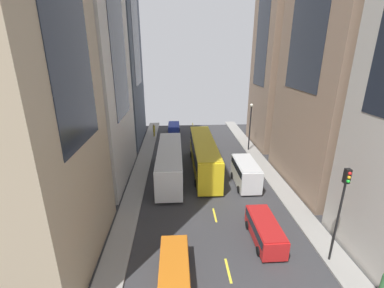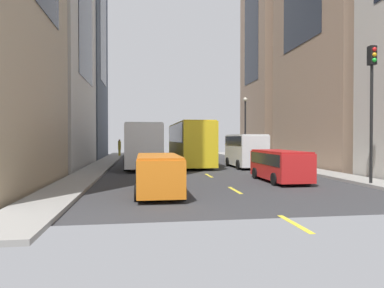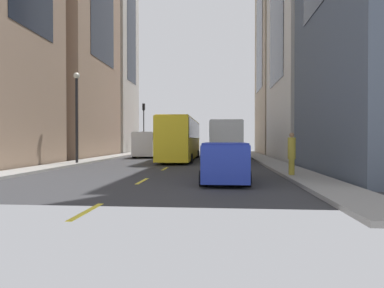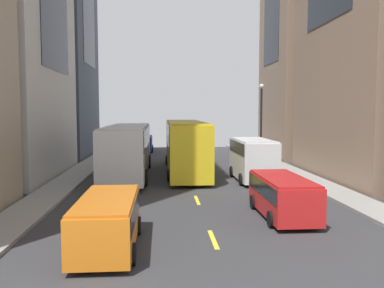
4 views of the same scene
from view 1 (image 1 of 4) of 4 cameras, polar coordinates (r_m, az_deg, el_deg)
ground_plane at (r=30.92m, az=2.60°, el=-5.75°), size 40.61×40.61×0.00m
sidewalk_west at (r=31.03m, az=-11.14°, el=-5.87°), size 1.87×44.00×0.15m
sidewalk_east at (r=32.47m, az=15.70°, el=-5.09°), size 1.87×44.00×0.15m
lane_stripe_1 at (r=18.59m, az=7.89°, el=-25.64°), size 0.16×2.00×0.01m
lane_stripe_2 at (r=23.15m, az=4.98°, el=-15.19°), size 0.16×2.00×0.01m
lane_stripe_3 at (r=28.25m, az=3.23°, el=-8.31°), size 0.16×2.00×0.01m
lane_stripe_4 at (r=33.65m, az=2.07°, el=-3.58°), size 0.16×2.00×0.01m
lane_stripe_5 at (r=39.22m, az=1.24°, el=-0.18°), size 0.16×2.00×0.01m
lane_stripe_6 at (r=44.90m, az=0.62°, el=2.37°), size 0.16×2.00×0.01m
lane_stripe_7 at (r=50.66m, az=0.14°, el=4.35°), size 0.16×2.00×0.01m
building_west_1 at (r=28.92m, az=-26.55°, el=22.01°), size 10.01×11.96×30.77m
building_west_2 at (r=41.16m, az=-19.25°, el=27.04°), size 8.67×10.98×38.60m
building_east_2 at (r=40.30m, az=20.92°, el=27.19°), size 7.01×9.00×38.79m
city_bus_white at (r=28.71m, az=-4.86°, el=-3.46°), size 2.80×11.83×3.35m
streetcar_yellow at (r=30.27m, az=2.60°, el=-1.95°), size 2.70×12.92×3.59m
delivery_van_white at (r=27.58m, az=11.66°, el=-5.94°), size 2.25×5.01×2.58m
car_blue_0 at (r=44.47m, az=-3.98°, el=3.49°), size 2.00×4.32×1.69m
car_red_1 at (r=20.64m, az=15.62°, el=-17.47°), size 1.90×4.60×1.64m
car_orange_2 at (r=17.23m, az=-3.87°, el=-25.53°), size 1.90×4.56×1.61m
pedestrian_crossing_mid at (r=42.92m, az=-8.28°, el=3.03°), size 0.37×0.37×2.00m
pedestrian_crossing_near at (r=19.02m, az=36.24°, el=-23.66°), size 0.32×0.32×2.05m
traffic_light_near_corner at (r=18.57m, az=29.92°, el=-10.53°), size 0.32×0.44×6.56m
streetlamp_near at (r=36.54m, az=12.61°, el=4.73°), size 0.44×0.44×6.52m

